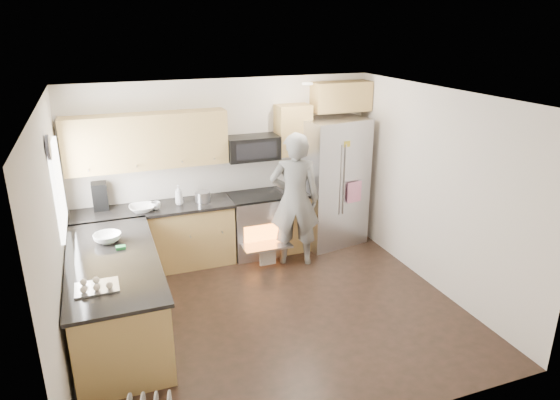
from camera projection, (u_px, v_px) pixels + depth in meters
name	position (u px, v px, depth m)	size (l,w,h in m)	color
ground	(272.00, 312.00, 6.08)	(4.50, 4.50, 0.00)	black
room_shell	(267.00, 182.00, 5.52)	(4.54, 4.04, 2.62)	beige
back_cabinet_run	(191.00, 199.00, 7.10)	(4.45, 0.64, 2.50)	#A58442
peninsula	(117.00, 295.00, 5.57)	(0.96, 2.36, 1.02)	#A58442
stove_range	(256.00, 211.00, 7.46)	(0.76, 0.97, 1.79)	#B7B7BC
refrigerator	(331.00, 182.00, 7.77)	(1.09, 0.91, 1.99)	#B7B7BC
person	(295.00, 200.00, 7.05)	(0.71, 0.46, 1.94)	slate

